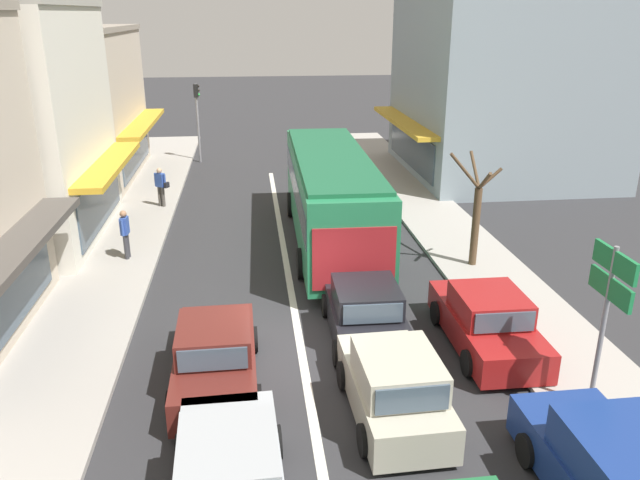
# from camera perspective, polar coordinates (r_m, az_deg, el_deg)

# --- Properties ---
(ground_plane) EXTENTS (140.00, 140.00, 0.00)m
(ground_plane) POSITION_cam_1_polar(r_m,az_deg,el_deg) (15.40, -1.72, -10.10)
(ground_plane) COLOR #2D2D30
(lane_centre_line) EXTENTS (0.20, 28.00, 0.01)m
(lane_centre_line) POSITION_cam_1_polar(r_m,az_deg,el_deg) (18.96, -2.78, -4.04)
(lane_centre_line) COLOR silver
(lane_centre_line) RESTS_ON ground
(sidewalk_left) EXTENTS (5.20, 44.00, 0.14)m
(sidewalk_left) POSITION_cam_1_polar(r_m,az_deg,el_deg) (21.52, -21.56, -2.29)
(sidewalk_left) COLOR #A39E96
(sidewalk_left) RESTS_ON ground
(kerb_right) EXTENTS (2.80, 44.00, 0.12)m
(kerb_right) POSITION_cam_1_polar(r_m,az_deg,el_deg) (21.99, 13.18, -0.93)
(kerb_right) COLOR #A39E96
(kerb_right) RESTS_ON ground
(shopfront_far_end) EXTENTS (8.25, 9.16, 7.18)m
(shopfront_far_end) POSITION_cam_1_polar(r_m,az_deg,el_deg) (32.64, -23.20, 11.18)
(shopfront_far_end) COLOR beige
(shopfront_far_end) RESTS_ON ground
(building_right_far) EXTENTS (10.08, 10.20, 8.91)m
(building_right_far) POSITION_cam_1_polar(r_m,az_deg,el_deg) (32.76, 16.45, 13.52)
(building_right_far) COLOR #84939E
(building_right_far) RESTS_ON ground
(city_bus) EXTENTS (2.89, 10.90, 3.23)m
(city_bus) POSITION_cam_1_polar(r_m,az_deg,el_deg) (21.65, 1.03, 4.37)
(city_bus) COLOR #237A4C
(city_bus) RESTS_ON ground
(sedan_adjacent_lane_trail) EXTENTS (1.94, 4.22, 1.47)m
(sedan_adjacent_lane_trail) POSITION_cam_1_polar(r_m,az_deg,el_deg) (14.07, -9.53, -10.43)
(sedan_adjacent_lane_trail) COLOR #561E19
(sedan_adjacent_lane_trail) RESTS_ON ground
(sedan_queue_gap_filler) EXTENTS (1.96, 4.23, 1.47)m
(sedan_queue_gap_filler) POSITION_cam_1_polar(r_m,az_deg,el_deg) (15.71, 4.17, -6.75)
(sedan_queue_gap_filler) COLOR black
(sedan_queue_gap_filler) RESTS_ON ground
(hatchback_queue_far_back) EXTENTS (1.91, 3.75, 1.54)m
(hatchback_queue_far_back) POSITION_cam_1_polar(r_m,az_deg,el_deg) (12.87, 6.80, -13.21)
(hatchback_queue_far_back) COLOR #B7B29E
(hatchback_queue_far_back) RESTS_ON ground
(sedan_behind_bus_mid) EXTENTS (2.01, 4.26, 1.47)m
(sedan_behind_bus_mid) POSITION_cam_1_polar(r_m,az_deg,el_deg) (10.85, -8.29, -20.92)
(sedan_behind_bus_mid) COLOR #9EA3A8
(sedan_behind_bus_mid) RESTS_ON ground
(parked_sedan_kerb_second) EXTENTS (1.92, 4.21, 1.47)m
(parked_sedan_kerb_second) POSITION_cam_1_polar(r_m,az_deg,el_deg) (15.82, 15.01, -7.25)
(parked_sedan_kerb_second) COLOR maroon
(parked_sedan_kerb_second) RESTS_ON ground
(traffic_light_downstreet) EXTENTS (0.33, 0.24, 4.20)m
(traffic_light_downstreet) POSITION_cam_1_polar(r_m,az_deg,el_deg) (34.72, -11.16, 11.61)
(traffic_light_downstreet) COLOR gray
(traffic_light_downstreet) RESTS_ON ground
(directional_road_sign) EXTENTS (0.10, 1.40, 3.60)m
(directional_road_sign) POSITION_cam_1_polar(r_m,az_deg,el_deg) (13.29, 24.98, -4.19)
(directional_road_sign) COLOR gray
(directional_road_sign) RESTS_ON ground
(street_tree_right) EXTENTS (1.71, 1.81, 3.78)m
(street_tree_right) POSITION_cam_1_polar(r_m,az_deg,el_deg) (20.16, 14.04, 2.14)
(street_tree_right) COLOR brown
(street_tree_right) RESTS_ON ground
(pedestrian_with_handbag_near) EXTENTS (0.63, 0.47, 1.63)m
(pedestrian_with_handbag_near) POSITION_cam_1_polar(r_m,az_deg,el_deg) (26.64, -14.35, 4.93)
(pedestrian_with_handbag_near) COLOR #4C4742
(pedestrian_with_handbag_near) RESTS_ON sidewalk_left
(pedestrian_browsing_midblock) EXTENTS (0.25, 0.57, 1.63)m
(pedestrian_browsing_midblock) POSITION_cam_1_polar(r_m,az_deg,el_deg) (21.19, -17.39, 0.76)
(pedestrian_browsing_midblock) COLOR #333338
(pedestrian_browsing_midblock) RESTS_ON sidewalk_left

